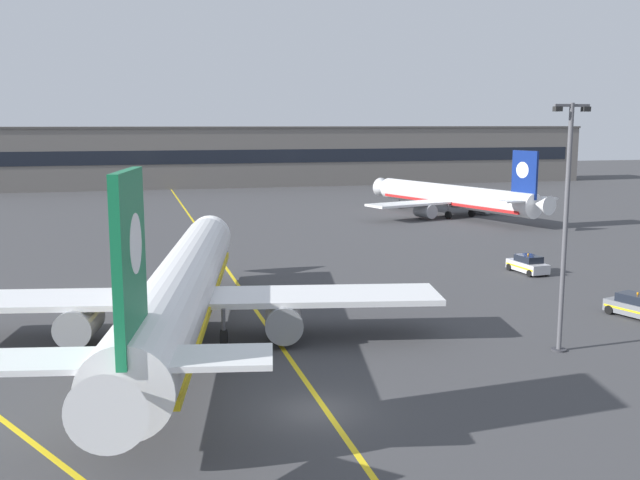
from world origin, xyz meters
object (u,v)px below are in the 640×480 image
(apron_lamp_post, at_px, (566,225))
(service_car_third, at_px, (637,307))
(airliner_background, at_px, (453,197))
(safety_cone_by_nose_gear, at_px, (176,284))
(service_car_second, at_px, (528,265))
(airliner_foreground, at_px, (182,289))

(apron_lamp_post, relative_size, service_car_third, 3.20)
(airliner_background, distance_m, service_car_third, 55.13)
(service_car_third, relative_size, safety_cone_by_nose_gear, 8.27)
(service_car_second, relative_size, safety_cone_by_nose_gear, 7.93)
(service_car_third, bearing_deg, service_car_second, 88.07)
(airliner_background, distance_m, apron_lamp_post, 62.86)
(airliner_background, relative_size, apron_lamp_post, 2.38)
(apron_lamp_post, distance_m, safety_cone_by_nose_gear, 31.99)
(airliner_foreground, height_order, service_car_third, airliner_foreground)
(airliner_foreground, relative_size, service_car_second, 9.48)
(airliner_foreground, relative_size, airliner_background, 1.19)
(apron_lamp_post, xyz_separation_m, service_car_second, (9.95, 20.82, -6.82))
(apron_lamp_post, relative_size, safety_cone_by_nose_gear, 26.47)
(airliner_background, xyz_separation_m, service_car_third, (-10.70, -54.04, -2.11))
(airliner_background, distance_m, service_car_second, 39.93)
(safety_cone_by_nose_gear, bearing_deg, airliner_background, 41.50)
(airliner_background, bearing_deg, service_car_second, -104.79)
(service_car_second, bearing_deg, airliner_background, 75.21)
(airliner_foreground, distance_m, service_car_second, 34.52)
(service_car_second, height_order, service_car_third, same)
(apron_lamp_post, distance_m, service_car_second, 24.06)
(safety_cone_by_nose_gear, bearing_deg, service_car_second, -3.53)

